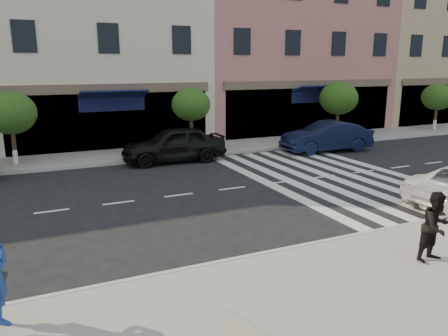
% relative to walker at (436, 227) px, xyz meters
% --- Properties ---
extents(ground, '(120.00, 120.00, 0.00)m').
position_rel_walker_xyz_m(ground, '(-3.30, 3.35, -0.92)').
color(ground, black).
rests_on(ground, ground).
extents(sidewalk_near, '(60.00, 4.50, 0.15)m').
position_rel_walker_xyz_m(sidewalk_near, '(-3.30, -0.40, -0.84)').
color(sidewalk_near, gray).
rests_on(sidewalk_near, ground).
extents(sidewalk_far, '(60.00, 3.00, 0.15)m').
position_rel_walker_xyz_m(sidewalk_far, '(-3.30, 14.35, -0.84)').
color(sidewalk_far, gray).
rests_on(sidewalk_far, ground).
extents(building_centre, '(11.00, 9.00, 11.00)m').
position_rel_walker_xyz_m(building_centre, '(-3.80, 20.35, 4.58)').
color(building_centre, beige).
rests_on(building_centre, ground).
extents(building_east_mid, '(13.00, 9.00, 13.00)m').
position_rel_walker_xyz_m(building_east_mid, '(8.20, 20.35, 5.58)').
color(building_east_mid, '#AA6A65').
rests_on(building_east_mid, ground).
extents(building_east_far, '(12.00, 9.00, 12.00)m').
position_rel_walker_xyz_m(building_east_far, '(20.70, 20.35, 5.08)').
color(building_east_far, tan).
rests_on(building_east_far, ground).
extents(street_tree_wb, '(2.10, 2.10, 3.06)m').
position_rel_walker_xyz_m(street_tree_wb, '(-8.30, 14.15, 1.39)').
color(street_tree_wb, '#473323').
rests_on(street_tree_wb, sidewalk_far).
extents(street_tree_c, '(1.90, 1.90, 3.04)m').
position_rel_walker_xyz_m(street_tree_c, '(-0.30, 14.15, 1.44)').
color(street_tree_c, '#473323').
rests_on(street_tree_c, sidewalk_far).
extents(street_tree_ea, '(2.20, 2.20, 3.19)m').
position_rel_walker_xyz_m(street_tree_ea, '(8.70, 14.15, 1.47)').
color(street_tree_ea, '#473323').
rests_on(street_tree_ea, sidewalk_far).
extents(street_tree_eb, '(2.00, 2.00, 2.94)m').
position_rel_walker_xyz_m(street_tree_eb, '(16.70, 14.15, 1.31)').
color(street_tree_eb, '#473323').
rests_on(street_tree_eb, sidewalk_far).
extents(walker, '(0.78, 0.62, 1.54)m').
position_rel_walker_xyz_m(walker, '(0.00, 0.00, 0.00)').
color(walker, black).
rests_on(walker, sidewalk_near).
extents(car_far_mid, '(4.69, 1.99, 1.58)m').
position_rel_walker_xyz_m(car_far_mid, '(-1.79, 12.45, -0.13)').
color(car_far_mid, black).
rests_on(car_far_mid, ground).
extents(car_far_right, '(4.70, 2.00, 1.51)m').
position_rel_walker_xyz_m(car_far_right, '(5.95, 11.53, -0.17)').
color(car_far_right, black).
rests_on(car_far_right, ground).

